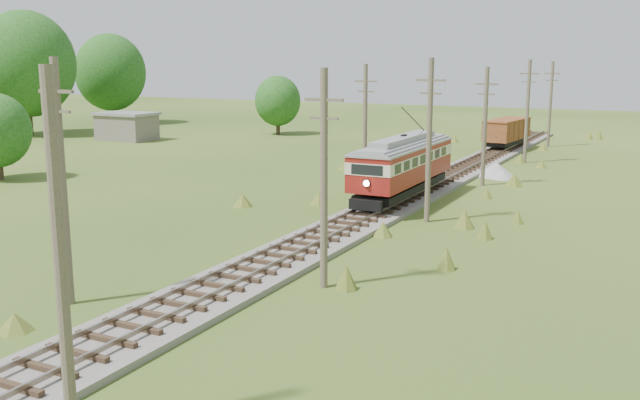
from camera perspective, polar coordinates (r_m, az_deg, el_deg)
The scene contains 16 objects.
railbed_main at distance 43.98m, azimuth 5.83°, elevation -0.29°, with size 3.60×96.00×0.57m.
streetcar at distance 45.14m, azimuth 6.67°, elevation 3.05°, with size 2.90×12.06×5.49m.
gondola at distance 73.15m, azimuth 14.71°, elevation 5.36°, with size 3.24×7.90×2.55m.
gravel_pile at distance 56.51m, azimuth 13.98°, elevation 2.34°, with size 3.13×3.32×1.14m.
utility_pole_r_1 at distance 17.31m, azimuth -20.08°, elevation -4.58°, with size 0.30×0.30×8.80m.
utility_pole_r_2 at distance 27.49m, azimuth 0.32°, elevation 1.82°, with size 1.60×0.30×8.60m.
utility_pole_r_3 at distance 39.44m, azimuth 8.72°, elevation 4.84°, with size 1.60×0.30×9.00m.
utility_pole_r_4 at distance 51.97m, azimuth 13.06°, elevation 5.85°, with size 1.60×0.30×8.40m.
utility_pole_r_5 at distance 64.53m, azimuth 16.26°, elevation 6.90°, with size 1.60×0.30×8.90m.
utility_pole_r_6 at distance 77.35m, azimuth 17.96°, elevation 7.37°, with size 1.60×0.30×8.70m.
utility_pole_l_a at distance 27.16m, azimuth -19.93°, elevation 1.46°, with size 1.60×0.30×9.00m.
utility_pole_l_b at distance 50.57m, azimuth 3.63°, elevation 6.09°, with size 1.60×0.30×8.60m.
tree_left_4 at distance 91.95m, azimuth -22.46°, elevation 10.02°, with size 11.34×11.34×14.61m.
tree_left_5 at distance 104.51m, azimuth -16.42°, elevation 9.76°, with size 9.66×9.66×12.44m.
tree_mid_a at distance 86.17m, azimuth -3.40°, elevation 7.92°, with size 5.46×5.46×7.03m.
shed at distance 82.95m, azimuth -15.21°, elevation 5.73°, with size 6.40×4.40×3.10m.
Camera 1 is at (15.47, -6.24, 8.90)m, focal length 40.00 mm.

